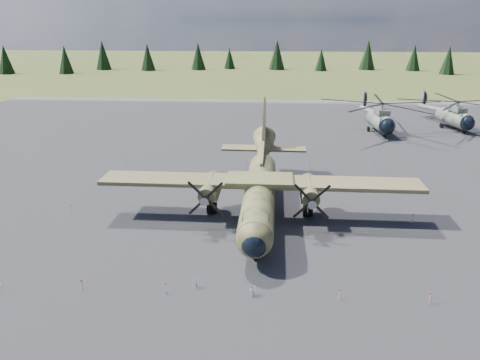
{
  "coord_description": "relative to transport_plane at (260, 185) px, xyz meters",
  "views": [
    {
      "loc": [
        3.19,
        -41.42,
        18.17
      ],
      "look_at": [
        0.1,
        2.0,
        3.19
      ],
      "focal_mm": 35.0,
      "sensor_mm": 36.0,
      "label": 1
    }
  ],
  "objects": [
    {
      "name": "info_placard_left",
      "position": [
        -4.09,
        -14.09,
        -2.42
      ],
      "size": [
        0.48,
        0.32,
        0.7
      ],
      "rotation": [
        0.0,
        0.0,
        0.34
      ],
      "color": "gray",
      "rests_on": "ground"
    },
    {
      "name": "helicopter_near",
      "position": [
        18.99,
        35.62,
        0.84
      ],
      "size": [
        21.98,
        25.05,
        5.25
      ],
      "rotation": [
        0.0,
        0.0,
        0.07
      ],
      "color": "gray",
      "rests_on": "ground"
    },
    {
      "name": "helicopter_mid",
      "position": [
        32.47,
        39.56,
        0.68
      ],
      "size": [
        23.4,
        24.97,
        5.03
      ],
      "rotation": [
        0.0,
        0.0,
        0.21
      ],
      "color": "gray",
      "rests_on": "ground"
    },
    {
      "name": "ground",
      "position": [
        -2.09,
        -1.55,
        -2.88
      ],
      "size": [
        500.0,
        500.0,
        0.0
      ],
      "primitive_type": "plane",
      "color": "brown",
      "rests_on": "ground"
    },
    {
      "name": "treeline",
      "position": [
        0.64,
        1.11,
        1.95
      ],
      "size": [
        306.54,
        296.2,
        10.95
      ],
      "color": "black",
      "rests_on": "ground"
    },
    {
      "name": "apron",
      "position": [
        -2.09,
        8.45,
        -2.88
      ],
      "size": [
        120.0,
        120.0,
        0.04
      ],
      "primitive_type": "cube",
      "color": "#58585D",
      "rests_on": "ground"
    },
    {
      "name": "barrier_fence",
      "position": [
        -2.56,
        -1.62,
        -2.38
      ],
      "size": [
        33.12,
        29.62,
        0.85
      ],
      "color": "silver",
      "rests_on": "ground"
    },
    {
      "name": "info_placard_right",
      "position": [
        -0.02,
        -14.79,
        -2.41
      ],
      "size": [
        0.49,
        0.31,
        0.72
      ],
      "rotation": [
        0.0,
        0.0,
        0.28
      ],
      "color": "gray",
      "rests_on": "ground"
    },
    {
      "name": "transport_plane",
      "position": [
        0.0,
        0.0,
        0.0
      ],
      "size": [
        30.34,
        27.63,
        10.04
      ],
      "rotation": [
        0.0,
        0.0,
        -0.01
      ],
      "color": "#404123",
      "rests_on": "ground"
    }
  ]
}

